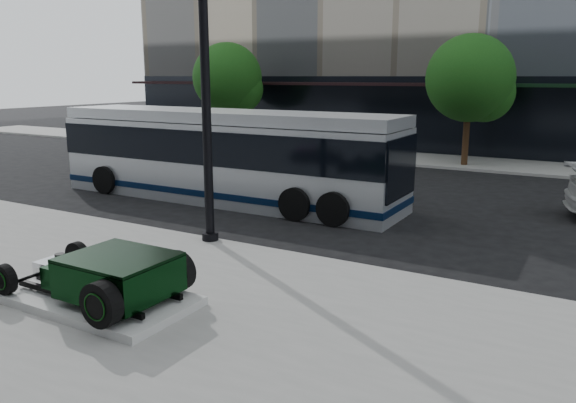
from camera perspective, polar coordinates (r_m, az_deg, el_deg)
The scene contains 7 objects.
ground at distance 14.79m, azimuth 2.22°, elevation -3.13°, with size 120.00×120.00×0.00m, color black.
sidewalk_far at distance 27.70m, azimuth 15.88°, elevation 3.95°, with size 70.00×4.00×0.12m, color gray.
street_trees at distance 26.26m, azimuth 18.33°, elevation 11.47°, with size 29.80×3.80×5.70m.
display_plinth at distance 10.52m, azimuth -18.64°, elevation -9.35°, with size 3.40×1.80×0.15m, color silver.
hot_rod at distance 10.11m, azimuth -17.58°, elevation -7.14°, with size 3.22×2.00×0.81m.
lamppost at distance 13.25m, azimuth -8.33°, elevation 10.10°, with size 0.40×0.40×7.23m.
transit_bus at distance 18.55m, azimuth -6.47°, elevation 4.72°, with size 12.12×2.88×2.92m.
Camera 1 is at (6.61, -12.61, 4.02)m, focal length 35.00 mm.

